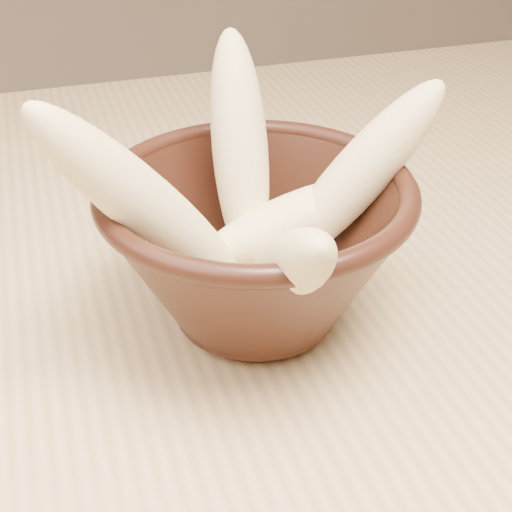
% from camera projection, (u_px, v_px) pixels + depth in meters
% --- Properties ---
extents(table, '(1.20, 0.80, 0.75)m').
position_uv_depth(table, '(272.00, 305.00, 0.63)').
color(table, tan).
rests_on(table, ground).
extents(bowl, '(0.20, 0.20, 0.11)m').
position_uv_depth(bowl, '(256.00, 244.00, 0.46)').
color(bowl, black).
rests_on(bowl, table).
extents(milk_puddle, '(0.11, 0.11, 0.02)m').
position_uv_depth(milk_puddle, '(256.00, 278.00, 0.47)').
color(milk_puddle, beige).
rests_on(milk_puddle, bowl).
extents(banana_upright, '(0.05, 0.10, 0.15)m').
position_uv_depth(banana_upright, '(240.00, 148.00, 0.46)').
color(banana_upright, '#DDBF82').
rests_on(banana_upright, bowl).
extents(banana_left, '(0.14, 0.05, 0.16)m').
position_uv_depth(banana_left, '(146.00, 206.00, 0.40)').
color(banana_left, '#DDBF82').
rests_on(banana_left, bowl).
extents(banana_right, '(0.13, 0.05, 0.14)m').
position_uv_depth(banana_right, '(357.00, 177.00, 0.45)').
color(banana_right, '#DDBF82').
rests_on(banana_right, bowl).
extents(banana_across, '(0.14, 0.06, 0.06)m').
position_uv_depth(banana_across, '(294.00, 221.00, 0.46)').
color(banana_across, '#DDBF82').
rests_on(banana_across, bowl).
extents(banana_front, '(0.05, 0.13, 0.12)m').
position_uv_depth(banana_front, '(290.00, 267.00, 0.39)').
color(banana_front, '#DDBF82').
rests_on(banana_front, bowl).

